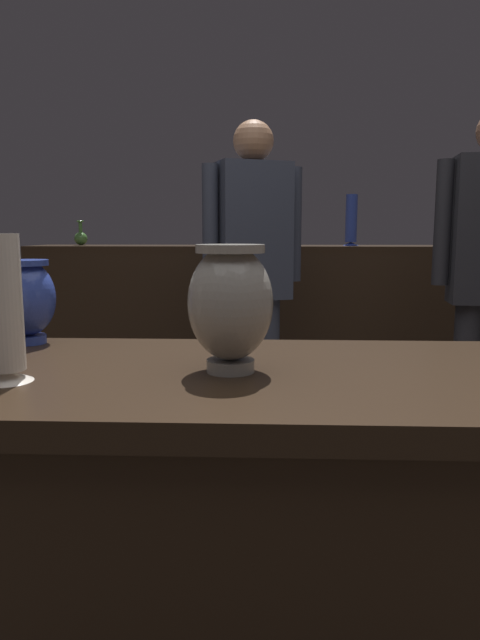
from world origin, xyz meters
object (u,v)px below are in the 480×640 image
vase_tall_behind (2,313)px  visitor_center_back (253,267)px  vase_centerpiece (230,303)px  shelf_vase_right (351,221)px  vase_left_accent (27,298)px  shelf_vase_center (259,237)px  shelf_vase_far_left (81,237)px

vase_tall_behind → visitor_center_back: (0.41, 1.61, -0.02)m
vase_centerpiece → shelf_vase_right: (0.56, 2.24, 0.19)m
vase_centerpiece → shelf_vase_right: bearing=76.1°
vase_tall_behind → vase_left_accent: vase_tall_behind is taller
visitor_center_back → shelf_vase_center: bearing=-114.2°
shelf_vase_center → shelf_vase_far_left: 1.04m
vase_left_accent → shelf_vase_right: size_ratio=0.71×
shelf_vase_far_left → visitor_center_back: bearing=-35.7°
shelf_vase_far_left → visitor_center_back: (1.02, -0.73, -0.13)m
vase_tall_behind → visitor_center_back: 1.66m
vase_tall_behind → shelf_vase_far_left: 2.42m
vase_left_accent → shelf_vase_far_left: 2.05m
vase_tall_behind → vase_left_accent: bearing=106.2°
shelf_vase_right → visitor_center_back: 0.93m
shelf_vase_center → vase_tall_behind: bearing=-101.1°
visitor_center_back → shelf_vase_far_left: bearing=-57.8°
shelf_vase_right → visitor_center_back: bearing=-126.9°
vase_centerpiece → visitor_center_back: 1.52m
vase_left_accent → shelf_vase_right: bearing=61.8°
shelf_vase_center → shelf_vase_far_left: bearing=174.5°
vase_centerpiece → visitor_center_back: (0.01, 1.52, -0.03)m
vase_left_accent → shelf_vase_right: shelf_vase_right is taller
vase_tall_behind → shelf_vase_far_left: shelf_vase_far_left is taller
vase_left_accent → shelf_vase_right: (1.06, 1.98, 0.21)m
vase_centerpiece → vase_left_accent: (-0.50, 0.26, -0.02)m
vase_left_accent → shelf_vase_far_left: bearing=104.2°
vase_tall_behind → shelf_vase_far_left: bearing=104.5°
shelf_vase_far_left → visitor_center_back: size_ratio=0.09×
vase_centerpiece → shelf_vase_far_left: size_ratio=1.72×
vase_tall_behind → shelf_vase_right: 2.53m
vase_tall_behind → shelf_vase_far_left: size_ratio=1.87×
vase_centerpiece → shelf_vase_far_left: (-1.00, 2.25, 0.10)m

